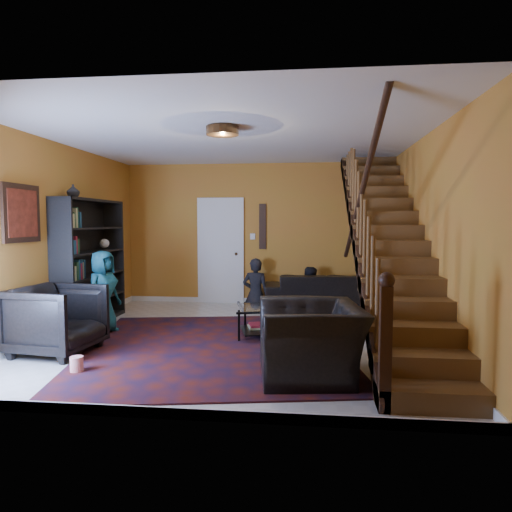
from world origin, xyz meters
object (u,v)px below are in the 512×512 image
at_px(sofa, 326,291).
at_px(armchair_right, 311,340).
at_px(armchair_left, 57,320).
at_px(coffee_table, 281,319).
at_px(bookshelf, 91,264).

relative_size(sofa, armchair_right, 1.93).
bearing_deg(armchair_left, coffee_table, -60.52).
bearing_deg(bookshelf, sofa, 24.11).
bearing_deg(armchair_right, bookshelf, -129.14).
height_order(sofa, armchair_left, armchair_left).
relative_size(armchair_right, coffee_table, 0.90).
bearing_deg(armchair_right, coffee_table, -173.51).
distance_m(sofa, armchair_right, 3.85).
distance_m(bookshelf, armchair_right, 4.13).
bearing_deg(armchair_left, bookshelf, 19.44).
bearing_deg(bookshelf, armchair_left, -77.89).
relative_size(bookshelf, armchair_right, 1.68).
relative_size(bookshelf, sofa, 0.87).
bearing_deg(coffee_table, armchair_left, -157.86).
relative_size(armchair_left, armchair_right, 0.80).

